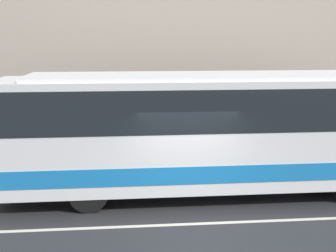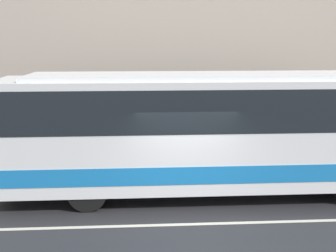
{
  "view_description": "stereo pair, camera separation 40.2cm",
  "coord_description": "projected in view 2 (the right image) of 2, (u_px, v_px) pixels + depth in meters",
  "views": [
    {
      "loc": [
        -1.65,
        -10.14,
        4.23
      ],
      "look_at": [
        -0.37,
        2.2,
        1.92
      ],
      "focal_mm": 50.0,
      "sensor_mm": 36.0,
      "label": 1
    },
    {
      "loc": [
        -1.25,
        -10.18,
        4.23
      ],
      "look_at": [
        -0.37,
        2.2,
        1.92
      ],
      "focal_mm": 50.0,
      "sensor_mm": 36.0,
      "label": 2
    }
  ],
  "objects": [
    {
      "name": "ground_plane",
      "position": [
        190.0,
        224.0,
        10.84
      ],
      "size": [
        60.0,
        60.0,
        0.0
      ],
      "primitive_type": "plane",
      "color": "#262628"
    },
    {
      "name": "sidewalk",
      "position": [
        173.0,
        164.0,
        15.85
      ],
      "size": [
        60.0,
        2.24,
        0.14
      ],
      "color": "gray",
      "rests_on": "ground_plane"
    },
    {
      "name": "lane_stripe",
      "position": [
        190.0,
        224.0,
        10.84
      ],
      "size": [
        54.0,
        0.14,
        0.01
      ],
      "color": "beige",
      "rests_on": "ground_plane"
    },
    {
      "name": "transit_bus",
      "position": [
        203.0,
        127.0,
        12.7
      ],
      "size": [
        10.89,
        2.62,
        3.33
      ],
      "color": "white",
      "rests_on": "ground_plane"
    },
    {
      "name": "pedestrian_waiting",
      "position": [
        159.0,
        140.0,
        15.37
      ],
      "size": [
        0.36,
        0.36,
        1.78
      ],
      "color": "navy",
      "rests_on": "sidewalk"
    }
  ]
}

